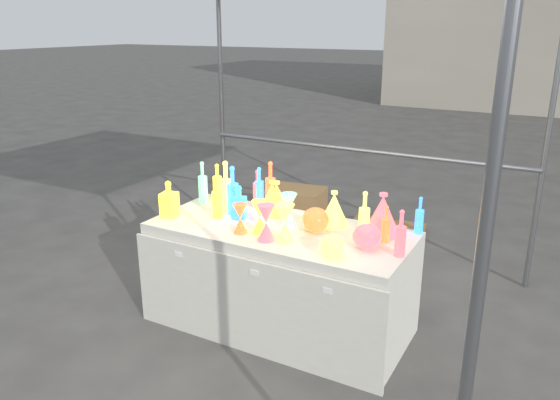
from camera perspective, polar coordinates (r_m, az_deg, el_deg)
The scene contains 30 objects.
ground at distance 4.07m, azimuth 0.00°, elevation -12.81°, with size 80.00×80.00×0.00m, color #5D5B56.
display_table at distance 3.89m, azimuth -0.07°, elevation -8.13°, with size 1.84×0.83×0.75m.
cardboard_box_closed at distance 5.83m, azimuth 1.68°, elevation -0.78°, with size 0.58×0.42×0.42m, color olive.
cardboard_box_flat at distance 5.80m, azimuth 10.95°, elevation -3.07°, with size 0.75×0.54×0.06m, color olive.
bottle_0 at distance 4.37m, azimuth -6.57°, elevation 1.99°, with size 0.07×0.07×0.28m, color red, non-canonical shape.
bottle_1 at distance 4.16m, azimuth -2.18°, elevation 1.44°, with size 0.07×0.07×0.30m, color green, non-canonical shape.
bottle_2 at distance 4.10m, azimuth -1.01°, elevation 1.62°, with size 0.08×0.08×0.36m, color orange, non-canonical shape.
bottle_3 at distance 4.17m, azimuth -2.36°, elevation 1.32°, with size 0.07×0.07×0.28m, color #1F1DA9, non-canonical shape.
bottle_4 at distance 4.02m, azimuth -5.67°, elevation 1.42°, with size 0.09×0.09×0.39m, color #11606D, non-canonical shape.
bottle_5 at distance 4.28m, azimuth -8.08°, elevation 1.89°, with size 0.07×0.07×0.33m, color #A72171, non-canonical shape.
bottle_6 at distance 3.91m, azimuth -6.55°, elevation 0.32°, with size 0.08×0.08×0.31m, color red, non-canonical shape.
bottle_7 at distance 3.98m, azimuth -4.97°, elevation 1.05°, with size 0.09×0.09×0.36m, color green, non-canonical shape.
decanter_0 at distance 4.00m, azimuth -11.52°, elevation 0.12°, with size 0.11×0.11×0.27m, color red, non-canonical shape.
decanter_2 at distance 3.90m, azimuth -4.30°, elevation -0.18°, with size 0.10×0.10×0.25m, color green, non-canonical shape.
hourglass_0 at distance 3.63m, azimuth -4.18°, elevation -1.94°, with size 0.10×0.10×0.20m, color orange, non-canonical shape.
hourglass_1 at distance 3.49m, azimuth -1.46°, elevation -2.39°, with size 0.12×0.12×0.24m, color #1F1DA9, non-canonical shape.
hourglass_2 at distance 3.47m, azimuth 0.49°, elevation -2.42°, with size 0.13×0.13×0.25m, color #11606D, non-canonical shape.
hourglass_3 at distance 3.73m, azimuth 0.89°, elevation -1.08°, with size 0.12×0.12×0.24m, color #A72171, non-canonical shape.
hourglass_4 at distance 3.61m, azimuth -2.10°, elevation -1.80°, with size 0.11×0.11×0.23m, color red, non-canonical shape.
globe_1 at distance 3.29m, azimuth 5.49°, elevation -4.88°, with size 0.15×0.15×0.12m, color #11606D, non-canonical shape.
globe_2 at distance 3.66m, azimuth 3.74°, elevation -2.23°, with size 0.19×0.19×0.15m, color orange, non-canonical shape.
globe_3 at distance 3.42m, azimuth 9.05°, elevation -3.92°, with size 0.18×0.18×0.14m, color #1F1DA9, non-canonical shape.
lampshade_0 at distance 3.96m, azimuth -0.35°, elevation 0.21°, with size 0.21×0.21×0.25m, color #EAFF35, non-canonical shape.
lampshade_1 at distance 4.04m, azimuth -0.83°, elevation 0.43°, with size 0.20×0.20×0.23m, color #EAFF35, non-canonical shape.
lampshade_2 at distance 3.64m, azimuth 10.66°, elevation -1.44°, with size 0.25×0.25×0.29m, color #1F1DA9, non-canonical shape.
lampshade_3 at distance 3.77m, azimuth 5.66°, elevation -0.85°, with size 0.21×0.21×0.24m, color #11606D, non-canonical shape.
bottle_8 at distance 3.72m, azimuth 14.38°, elevation -1.54°, with size 0.06×0.06×0.25m, color green, non-canonical shape.
bottle_9 at distance 3.53m, azimuth 11.00°, elevation -2.47°, with size 0.06×0.06×0.25m, color orange, non-canonical shape.
bottle_10 at distance 3.33m, azimuth 12.50°, elevation -3.39°, with size 0.07×0.07×0.29m, color #1F1DA9, non-canonical shape.
bottle_11 at distance 3.56m, azimuth 8.80°, elevation -1.53°, with size 0.07×0.07×0.32m, color #11606D, non-canonical shape.
Camera 1 is at (1.69, -3.06, 2.09)m, focal length 35.00 mm.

